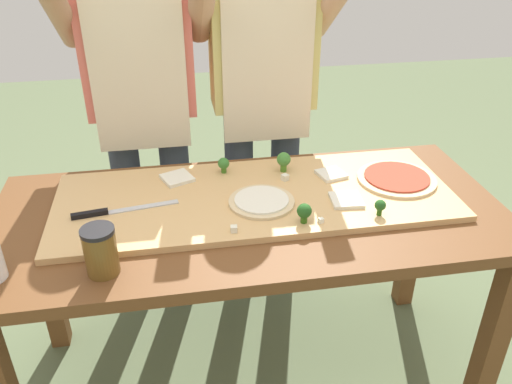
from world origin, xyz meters
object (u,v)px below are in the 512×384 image
at_px(pizza_slice_far_left, 346,200).
at_px(cook_left, 141,88).
at_px(pizza_whole_white_garlic, 261,201).
at_px(pizza_slice_far_right, 331,174).
at_px(cheese_crumble_c, 285,177).
at_px(pizza_whole_tomato_red, 397,178).
at_px(broccoli_floret_center_left, 304,212).
at_px(broccoli_floret_back_mid, 380,206).
at_px(prep_table, 250,237).
at_px(cheese_crumble_a, 321,220).
at_px(chefs_knife, 110,211).
at_px(pizza_slice_near_left, 177,178).
at_px(broccoli_floret_front_mid, 284,160).
at_px(cook_right, 263,81).
at_px(cheese_crumble_b, 234,229).
at_px(sauce_jar, 101,251).
at_px(broccoli_floret_back_left, 224,164).

height_order(pizza_slice_far_left, cook_left, cook_left).
distance_m(pizza_whole_white_garlic, pizza_slice_far_right, 0.31).
bearing_deg(cheese_crumble_c, pizza_slice_far_left, -47.07).
relative_size(pizza_whole_tomato_red, broccoli_floret_center_left, 4.30).
height_order(pizza_whole_white_garlic, broccoli_floret_back_mid, broccoli_floret_back_mid).
bearing_deg(prep_table, cheese_crumble_a, -36.25).
height_order(chefs_knife, broccoli_floret_center_left, broccoli_floret_center_left).
bearing_deg(cook_left, pizza_slice_near_left, -73.45).
distance_m(chefs_knife, cheese_crumble_c, 0.59).
height_order(broccoli_floret_front_mid, cook_left, cook_left).
xyz_separation_m(chefs_knife, pizza_whole_white_garlic, (0.47, -0.02, 0.00)).
xyz_separation_m(pizza_slice_far_left, pizza_slice_near_left, (-0.53, 0.24, 0.00)).
xyz_separation_m(broccoli_floret_front_mid, cheese_crumble_c, (-0.01, -0.07, -0.03)).
relative_size(pizza_slice_near_left, broccoli_floret_front_mid, 1.33).
relative_size(prep_table, chefs_knife, 4.99).
relative_size(prep_table, broccoli_floret_back_mid, 31.48).
bearing_deg(cook_right, prep_table, -104.36).
bearing_deg(cheese_crumble_b, pizza_slice_far_left, 15.99).
relative_size(pizza_slice_far_left, cheese_crumble_a, 6.74).
bearing_deg(chefs_knife, sauce_jar, -90.35).
xyz_separation_m(pizza_slice_far_left, broccoli_floret_back_left, (-0.36, 0.27, 0.03)).
bearing_deg(pizza_slice_near_left, cheese_crumble_a, -39.86).
relative_size(chefs_knife, cook_right, 0.20).
relative_size(broccoli_floret_back_left, cook_left, 0.03).
relative_size(broccoli_floret_back_mid, broccoli_floret_center_left, 0.83).
bearing_deg(broccoli_floret_center_left, sauce_jar, -169.00).
bearing_deg(prep_table, cheese_crumble_c, 43.73).
relative_size(chefs_knife, cheese_crumble_a, 22.45).
xyz_separation_m(chefs_knife, pizza_slice_far_right, (0.74, 0.12, 0.00)).
bearing_deg(cheese_crumble_b, cook_left, 109.95).
relative_size(chefs_knife, pizza_whole_white_garlic, 1.55).
height_order(prep_table, sauce_jar, sauce_jar).
xyz_separation_m(prep_table, broccoli_floret_front_mid, (0.15, 0.20, 0.17)).
bearing_deg(sauce_jar, cheese_crumble_b, 15.14).
bearing_deg(cheese_crumble_a, pizza_slice_near_left, 140.14).
bearing_deg(broccoli_floret_center_left, cook_right, 89.88).
bearing_deg(chefs_knife, cook_right, 42.87).
xyz_separation_m(prep_table, broccoli_floret_back_mid, (0.38, -0.13, 0.16)).
bearing_deg(pizza_whole_white_garlic, cheese_crumble_a, -42.45).
distance_m(broccoli_floret_front_mid, broccoli_floret_back_mid, 0.40).
distance_m(chefs_knife, pizza_slice_far_right, 0.75).
bearing_deg(cheese_crumble_b, broccoli_floret_front_mid, 57.22).
height_order(pizza_slice_near_left, cheese_crumble_a, cheese_crumble_a).
bearing_deg(prep_table, pizza_slice_near_left, 137.30).
xyz_separation_m(pizza_slice_far_right, cheese_crumble_b, (-0.38, -0.29, 0.00)).
xyz_separation_m(broccoli_floret_back_left, cheese_crumble_a, (0.25, -0.37, -0.03)).
xyz_separation_m(broccoli_floret_back_left, broccoli_floret_back_mid, (0.44, -0.36, -0.00)).
height_order(chefs_knife, pizza_whole_tomato_red, same).
bearing_deg(pizza_slice_far_right, broccoli_floret_back_mid, -75.55).
relative_size(pizza_whole_tomato_red, cook_left, 0.16).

